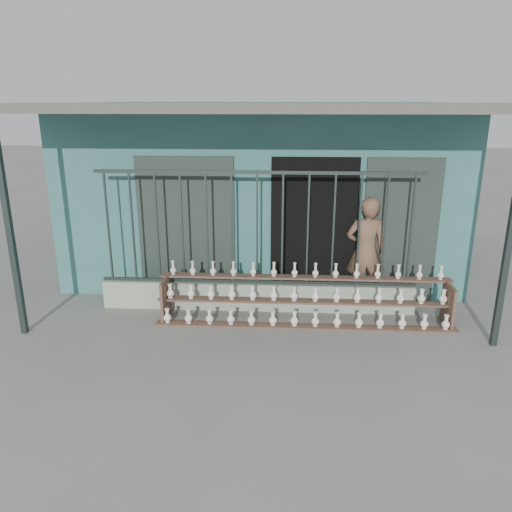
{
  "coord_description": "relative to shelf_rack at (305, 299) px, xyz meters",
  "views": [
    {
      "loc": [
        0.41,
        -6.18,
        3.27
      ],
      "look_at": [
        0.0,
        1.0,
        1.0
      ],
      "focal_mm": 35.0,
      "sensor_mm": 36.0,
      "label": 1
    }
  ],
  "objects": [
    {
      "name": "security_fence",
      "position": [
        -0.75,
        0.42,
        0.98
      ],
      "size": [
        5.0,
        0.04,
        1.8
      ],
      "color": "#283330",
      "rests_on": "parapet_wall"
    },
    {
      "name": "elderly_woman",
      "position": [
        1.0,
        0.81,
        0.53
      ],
      "size": [
        0.69,
        0.48,
        1.8
      ],
      "primitive_type": "imported",
      "rotation": [
        0.0,
        0.0,
        3.22
      ],
      "color": "brown",
      "rests_on": "ground"
    },
    {
      "name": "workshop_building",
      "position": [
        -0.75,
        3.35,
        1.26
      ],
      "size": [
        7.4,
        6.6,
        3.21
      ],
      "color": "#346F6B",
      "rests_on": "ground"
    },
    {
      "name": "parapet_wall",
      "position": [
        -0.75,
        0.42,
        -0.14
      ],
      "size": [
        5.0,
        0.2,
        0.45
      ],
      "primitive_type": "cube",
      "color": "#A0B097",
      "rests_on": "ground"
    },
    {
      "name": "ground",
      "position": [
        -0.75,
        -0.88,
        -0.36
      ],
      "size": [
        60.0,
        60.0,
        0.0
      ],
      "primitive_type": "plane",
      "color": "slate"
    },
    {
      "name": "shelf_rack",
      "position": [
        0.0,
        0.0,
        0.0
      ],
      "size": [
        4.5,
        0.68,
        0.85
      ],
      "color": "brown",
      "rests_on": "ground"
    }
  ]
}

